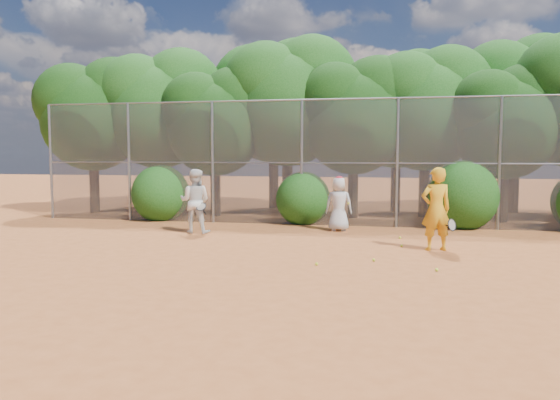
# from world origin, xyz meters

# --- Properties ---
(ground) EXTENTS (80.00, 80.00, 0.00)m
(ground) POSITION_xyz_m (0.00, 0.00, 0.00)
(ground) COLOR #AA5526
(ground) RESTS_ON ground
(fence_back) EXTENTS (20.05, 0.09, 4.03)m
(fence_back) POSITION_xyz_m (-0.12, 6.00, 2.05)
(fence_back) COLOR gray
(fence_back) RESTS_ON ground
(tree_0) EXTENTS (4.38, 3.81, 6.00)m
(tree_0) POSITION_xyz_m (-9.44, 8.04, 3.93)
(tree_0) COLOR black
(tree_0) RESTS_ON ground
(tree_1) EXTENTS (4.64, 4.03, 6.35)m
(tree_1) POSITION_xyz_m (-6.94, 8.54, 4.16)
(tree_1) COLOR black
(tree_1) RESTS_ON ground
(tree_2) EXTENTS (3.99, 3.47, 5.47)m
(tree_2) POSITION_xyz_m (-4.45, 7.83, 3.58)
(tree_2) COLOR black
(tree_2) RESTS_ON ground
(tree_3) EXTENTS (4.89, 4.26, 6.70)m
(tree_3) POSITION_xyz_m (-1.94, 8.84, 4.40)
(tree_3) COLOR black
(tree_3) RESTS_ON ground
(tree_4) EXTENTS (4.19, 3.64, 5.73)m
(tree_4) POSITION_xyz_m (0.55, 8.24, 3.76)
(tree_4) COLOR black
(tree_4) RESTS_ON ground
(tree_5) EXTENTS (4.51, 3.92, 6.17)m
(tree_5) POSITION_xyz_m (3.06, 9.04, 4.05)
(tree_5) COLOR black
(tree_5) RESTS_ON ground
(tree_6) EXTENTS (3.86, 3.36, 5.29)m
(tree_6) POSITION_xyz_m (5.55, 8.03, 3.47)
(tree_6) COLOR black
(tree_6) RESTS_ON ground
(tree_9) EXTENTS (4.83, 4.20, 6.62)m
(tree_9) POSITION_xyz_m (-7.94, 10.84, 4.34)
(tree_9) COLOR black
(tree_9) RESTS_ON ground
(tree_10) EXTENTS (5.15, 4.48, 7.06)m
(tree_10) POSITION_xyz_m (-2.93, 11.05, 4.63)
(tree_10) COLOR black
(tree_10) RESTS_ON ground
(tree_11) EXTENTS (4.64, 4.03, 6.35)m
(tree_11) POSITION_xyz_m (2.06, 10.64, 4.16)
(tree_11) COLOR black
(tree_11) RESTS_ON ground
(tree_12) EXTENTS (5.02, 4.37, 6.88)m
(tree_12) POSITION_xyz_m (6.56, 11.24, 4.51)
(tree_12) COLOR black
(tree_12) RESTS_ON ground
(bush_0) EXTENTS (2.00, 2.00, 2.00)m
(bush_0) POSITION_xyz_m (-6.00, 6.30, 1.00)
(bush_0) COLOR #164912
(bush_0) RESTS_ON ground
(bush_1) EXTENTS (1.80, 1.80, 1.80)m
(bush_1) POSITION_xyz_m (-1.00, 6.30, 0.90)
(bush_1) COLOR #164912
(bush_1) RESTS_ON ground
(bush_2) EXTENTS (2.20, 2.20, 2.20)m
(bush_2) POSITION_xyz_m (4.00, 6.30, 1.10)
(bush_2) COLOR #164912
(bush_2) RESTS_ON ground
(player_yellow) EXTENTS (0.90, 0.68, 1.99)m
(player_yellow) POSITION_xyz_m (2.88, 2.02, 0.99)
(player_yellow) COLOR gold
(player_yellow) RESTS_ON ground
(player_teen) EXTENTS (0.82, 0.57, 1.64)m
(player_teen) POSITION_xyz_m (0.31, 4.82, 0.81)
(player_teen) COLOR silver
(player_teen) RESTS_ON ground
(player_white) EXTENTS (0.93, 0.80, 1.85)m
(player_white) POSITION_xyz_m (-3.73, 3.58, 0.93)
(player_white) COLOR silver
(player_white) RESTS_ON ground
(ball_0) EXTENTS (0.07, 0.07, 0.07)m
(ball_0) POSITION_xyz_m (1.49, 0.37, 0.03)
(ball_0) COLOR #D2EB2A
(ball_0) RESTS_ON ground
(ball_1) EXTENTS (0.07, 0.07, 0.07)m
(ball_1) POSITION_xyz_m (2.11, 2.31, 0.03)
(ball_1) COLOR #D2EB2A
(ball_1) RESTS_ON ground
(ball_2) EXTENTS (0.07, 0.07, 0.07)m
(ball_2) POSITION_xyz_m (2.73, -0.38, 0.03)
(ball_2) COLOR #D2EB2A
(ball_2) RESTS_ON ground
(ball_3) EXTENTS (0.07, 0.07, 0.07)m
(ball_3) POSITION_xyz_m (0.34, -0.29, 0.03)
(ball_3) COLOR #D2EB2A
(ball_3) RESTS_ON ground
(ball_4) EXTENTS (0.07, 0.07, 0.07)m
(ball_4) POSITION_xyz_m (2.09, 3.63, 0.03)
(ball_4) COLOR #D2EB2A
(ball_4) RESTS_ON ground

